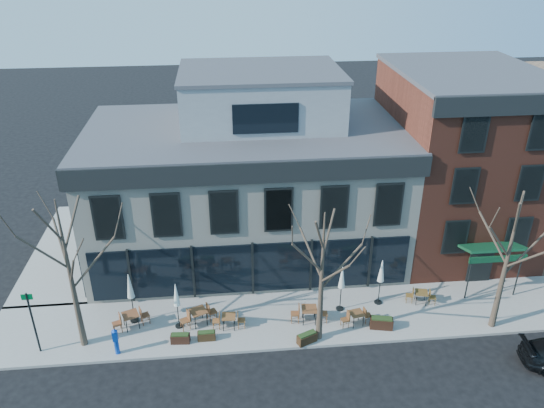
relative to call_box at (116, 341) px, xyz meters
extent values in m
plane|color=black|center=(6.77, 4.03, -0.93)|extent=(120.00, 120.00, 0.00)
cube|color=gray|center=(10.02, 1.88, -0.85)|extent=(33.50, 4.70, 0.15)
cube|color=gray|center=(-4.48, 10.03, -0.85)|extent=(4.50, 12.00, 0.15)
cube|color=beige|center=(6.77, 9.03, 3.07)|extent=(18.00, 10.00, 8.00)
cube|color=#47474C|center=(6.77, 9.03, 7.12)|extent=(18.30, 10.30, 0.30)
cube|color=black|center=(6.77, 3.91, 6.62)|extent=(18.30, 0.25, 1.10)
cube|color=black|center=(-2.35, 9.03, 6.62)|extent=(0.25, 10.30, 1.10)
cube|color=black|center=(6.77, 3.97, 0.97)|extent=(17.20, 0.12, 3.00)
cube|color=black|center=(-2.29, 8.03, 0.97)|extent=(0.12, 7.50, 3.00)
cube|color=gray|center=(7.77, 10.03, 8.67)|extent=(9.00, 6.50, 3.00)
cube|color=brown|center=(19.77, 9.03, 4.57)|extent=(8.00, 10.00, 11.00)
cube|color=#47474C|center=(19.77, 9.03, 10.12)|extent=(8.20, 10.20, 0.25)
cube|color=black|center=(19.77, 3.91, 9.67)|extent=(8.20, 0.25, 1.00)
cube|color=#0D3A20|center=(19.77, 3.18, 1.97)|extent=(3.20, 1.66, 0.67)
cube|color=black|center=(19.77, 3.98, 0.32)|extent=(1.40, 0.10, 2.50)
cone|color=#382B21|center=(-1.73, 0.83, 3.18)|extent=(0.34, 0.34, 7.92)
cylinder|color=#382B21|center=(-0.66, 1.02, 3.76)|extent=(2.23, 0.50, 2.48)
cylinder|color=#382B21|center=(-2.18, 1.80, 4.22)|extent=(1.03, 2.05, 2.14)
cylinder|color=#382B21|center=(-2.57, 0.53, 4.73)|extent=(1.80, 0.75, 2.21)
cylinder|color=#382B21|center=(-1.28, -0.13, 4.13)|extent=(1.03, 2.04, 2.28)
cone|color=#382B21|center=(9.77, 0.13, 2.74)|extent=(0.34, 0.34, 7.04)
cylinder|color=#382B21|center=(10.72, 0.30, 3.25)|extent=(2.00, 0.46, 2.21)
cylinder|color=#382B21|center=(9.37, 0.99, 3.66)|extent=(0.93, 1.84, 1.91)
cylinder|color=#382B21|center=(9.02, -0.14, 4.12)|extent=(1.61, 0.68, 1.97)
cylinder|color=#382B21|center=(10.17, -0.72, 3.58)|extent=(0.93, 1.83, 2.03)
cone|color=#382B21|center=(18.77, 0.13, 2.96)|extent=(0.34, 0.34, 7.48)
cylinder|color=#382B21|center=(19.78, 0.31, 3.50)|extent=(2.12, 0.48, 2.35)
cylinder|color=#382B21|center=(18.35, 1.05, 3.94)|extent=(0.98, 1.94, 2.03)
cylinder|color=#382B21|center=(17.98, -0.16, 4.42)|extent=(1.71, 0.71, 2.09)
cylinder|color=#382B21|center=(19.20, -0.78, 3.85)|extent=(0.98, 1.94, 2.16)
cylinder|color=black|center=(-3.73, 0.53, 0.92)|extent=(0.10, 0.10, 3.40)
cube|color=#005926|center=(-3.73, 0.53, 2.42)|extent=(0.50, 0.04, 0.30)
cylinder|color=#0D3CAF|center=(0.00, 0.00, -0.38)|extent=(0.22, 0.22, 0.78)
cube|color=#0D3CAF|center=(0.00, 0.00, 0.29)|extent=(0.25, 0.21, 0.56)
cone|color=#0D3CAF|center=(0.00, 0.00, 0.62)|extent=(0.29, 0.29, 0.13)
cube|color=brown|center=(0.43, 1.86, 0.02)|extent=(1.00, 1.00, 0.04)
cylinder|color=black|center=(0.26, 1.46, -0.38)|extent=(0.04, 0.04, 0.79)
cylinder|color=black|center=(0.83, 1.69, -0.38)|extent=(0.04, 0.04, 0.79)
cylinder|color=black|center=(0.03, 2.03, -0.38)|extent=(0.04, 0.04, 0.79)
cylinder|color=black|center=(0.60, 2.26, -0.38)|extent=(0.04, 0.04, 0.79)
cube|color=brown|center=(3.83, 1.76, 0.05)|extent=(1.04, 1.04, 0.05)
cylinder|color=black|center=(3.67, 1.34, -0.37)|extent=(0.05, 0.05, 0.82)
cylinder|color=black|center=(4.25, 1.59, -0.37)|extent=(0.05, 0.05, 0.82)
cylinder|color=black|center=(3.42, 1.92, -0.37)|extent=(0.05, 0.05, 0.82)
cylinder|color=black|center=(4.00, 2.18, -0.37)|extent=(0.05, 0.05, 0.82)
cube|color=brown|center=(5.36, 1.33, -0.06)|extent=(0.73, 0.73, 0.04)
cylinder|color=black|center=(5.07, 1.07, -0.42)|extent=(0.04, 0.04, 0.70)
cylinder|color=black|center=(5.62, 1.04, -0.42)|extent=(0.04, 0.04, 0.70)
cylinder|color=black|center=(5.11, 1.62, -0.42)|extent=(0.04, 0.04, 0.70)
cylinder|color=black|center=(5.65, 1.59, -0.42)|extent=(0.04, 0.04, 0.70)
cube|color=brown|center=(9.49, 1.39, 0.04)|extent=(0.85, 0.85, 0.04)
cylinder|color=black|center=(9.15, 1.11, -0.37)|extent=(0.04, 0.04, 0.80)
cylinder|color=black|center=(9.77, 1.05, -0.37)|extent=(0.04, 0.04, 0.80)
cylinder|color=black|center=(9.20, 1.73, -0.37)|extent=(0.04, 0.04, 0.80)
cylinder|color=black|center=(9.83, 1.67, -0.37)|extent=(0.04, 0.04, 0.80)
cube|color=brown|center=(11.85, 0.92, -0.07)|extent=(0.79, 0.79, 0.04)
cylinder|color=black|center=(11.64, 0.60, -0.43)|extent=(0.04, 0.04, 0.69)
cylinder|color=black|center=(12.17, 0.71, -0.43)|extent=(0.04, 0.04, 0.69)
cylinder|color=black|center=(11.54, 1.13, -0.43)|extent=(0.04, 0.04, 0.69)
cylinder|color=black|center=(12.07, 1.24, -0.43)|extent=(0.04, 0.04, 0.69)
cube|color=brown|center=(15.77, 2.32, -0.09)|extent=(0.79, 0.79, 0.04)
cylinder|color=black|center=(15.46, 2.13, -0.44)|extent=(0.04, 0.04, 0.67)
cylinder|color=black|center=(15.96, 2.01, -0.44)|extent=(0.04, 0.04, 0.67)
cylinder|color=black|center=(15.58, 2.64, -0.44)|extent=(0.04, 0.04, 0.67)
cylinder|color=black|center=(16.09, 2.51, -0.44)|extent=(0.04, 0.04, 0.67)
cylinder|color=black|center=(0.50, 2.35, -0.74)|extent=(0.46, 0.46, 0.06)
cylinder|color=black|center=(0.50, 2.35, 0.38)|extent=(0.05, 0.05, 2.31)
cone|color=beige|center=(0.50, 2.35, 1.43)|extent=(0.38, 0.38, 1.37)
cylinder|color=black|center=(2.82, 1.66, -0.75)|extent=(0.42, 0.42, 0.06)
cylinder|color=black|center=(2.82, 1.66, 0.27)|extent=(0.05, 0.05, 2.08)
cone|color=white|center=(2.82, 1.66, 1.21)|extent=(0.34, 0.34, 1.23)
cylinder|color=black|center=(11.30, 2.22, -0.75)|extent=(0.43, 0.43, 0.06)
cylinder|color=black|center=(11.30, 2.22, 0.31)|extent=(0.05, 0.05, 2.17)
cone|color=silver|center=(11.30, 2.22, 1.29)|extent=(0.35, 0.35, 1.28)
cylinder|color=black|center=(13.49, 2.55, -0.75)|extent=(0.44, 0.44, 0.06)
cylinder|color=black|center=(13.49, 2.55, 0.32)|extent=(0.05, 0.05, 2.19)
cone|color=silver|center=(13.49, 2.55, 1.31)|extent=(0.36, 0.36, 1.29)
cube|color=black|center=(2.96, 0.46, -0.54)|extent=(0.95, 0.44, 0.46)
cube|color=#1E3314|center=(2.96, 0.46, -0.29)|extent=(0.85, 0.36, 0.07)
cube|color=#312010|center=(4.23, 0.53, -0.55)|extent=(0.88, 0.36, 0.44)
cube|color=#1E3314|center=(4.23, 0.53, -0.32)|extent=(0.80, 0.29, 0.07)
cube|color=#332011|center=(9.13, -0.17, -0.53)|extent=(1.07, 0.77, 0.50)
cube|color=#1E3314|center=(9.13, -0.17, -0.26)|extent=(0.94, 0.65, 0.08)
cube|color=black|center=(13.06, 0.52, -0.49)|extent=(1.21, 0.69, 0.57)
cube|color=#1E3314|center=(13.06, 0.52, -0.18)|extent=(1.08, 0.58, 0.09)
camera|label=1|loc=(5.39, -20.00, 17.11)|focal=35.00mm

